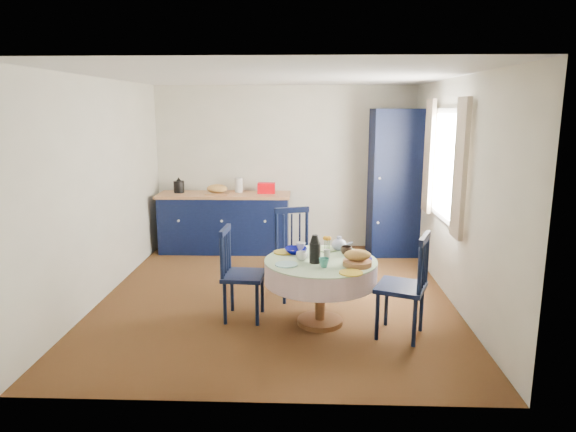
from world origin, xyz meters
The scene contains 17 objects.
floor centered at (0.00, 0.00, 0.00)m, with size 4.50×4.50×0.00m, color black.
ceiling centered at (0.00, 0.00, 2.50)m, with size 4.50×4.50×0.00m, color white.
wall_back centered at (0.00, 2.25, 1.25)m, with size 4.00×0.02×2.50m, color silver.
wall_left centered at (-2.00, 0.00, 1.25)m, with size 0.02×4.50×2.50m, color silver.
wall_right centered at (2.00, 0.00, 1.25)m, with size 0.02×4.50×2.50m, color silver.
window centered at (1.95, 0.30, 1.52)m, with size 0.10×1.74×1.45m.
kitchen_counter centered at (-0.91, 1.90, 0.46)m, with size 2.00×0.64×1.13m.
pantry_cabinet centered at (1.66, 1.85, 1.08)m, with size 0.78×0.58×2.15m.
dining_table centered at (0.50, -0.79, 0.56)m, with size 1.13×1.13×0.96m.
chair_left centered at (-0.34, -0.67, 0.49)m, with size 0.44×0.46×0.97m.
chair_far centered at (0.22, 0.01, 0.52)m, with size 0.57×0.55×1.03m.
chair_right centered at (1.29, -1.05, 0.52)m, with size 0.57×0.59×1.02m.
mug_a centered at (0.30, -0.81, 0.72)m, with size 0.11×0.11×0.09m, color silver.
mug_b centered at (0.52, -1.03, 0.72)m, with size 0.10×0.10×0.09m, color #2E7A6F.
mug_c centered at (0.76, -0.60, 0.72)m, with size 0.11×0.11×0.09m, color black.
mug_d centered at (0.29, -0.46, 0.72)m, with size 0.10×0.10×0.09m, color silver.
cobalt_bowl centered at (0.24, -0.56, 0.71)m, with size 0.23×0.23×0.06m, color #040669.
Camera 1 is at (0.35, -5.71, 2.17)m, focal length 32.00 mm.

